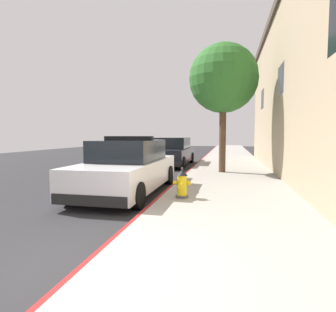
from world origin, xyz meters
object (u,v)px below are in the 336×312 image
parked_car_silver_ahead (173,152)px  street_tree (223,79)px  fire_hydrant (182,184)px  police_cruiser (128,168)px

parked_car_silver_ahead → street_tree: bearing=-50.8°
fire_hydrant → street_tree: street_tree is taller
parked_car_silver_ahead → fire_hydrant: parked_car_silver_ahead is taller
parked_car_silver_ahead → fire_hydrant: (1.96, -8.61, -0.24)m
fire_hydrant → street_tree: 6.29m
police_cruiser → fire_hydrant: size_ratio=6.37×
street_tree → parked_car_silver_ahead: bearing=129.2°
police_cruiser → parked_car_silver_ahead: 7.62m
parked_car_silver_ahead → street_tree: size_ratio=0.91×
fire_hydrant → parked_car_silver_ahead: bearing=102.8°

